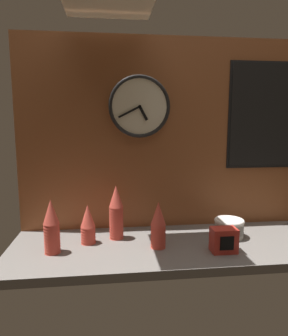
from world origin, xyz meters
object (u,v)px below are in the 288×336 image
object	(u,v)px
menu_board	(264,116)
napkin_dispenser	(224,240)
cup_stack_center	(158,225)
cup_stack_center_left	(116,212)
wall_clock	(140,107)
cup_stack_left	(88,224)
cup_stack_far_left	(52,226)
bowl_stack_right	(229,227)

from	to	relation	value
menu_board	napkin_dispenser	distance (m)	0.78
cup_stack_center	menu_board	bearing A→B (deg)	24.01
cup_stack_center_left	napkin_dispenser	bearing A→B (deg)	-24.61
cup_stack_center_left	wall_clock	size ratio (longest dim) A/B	0.84
cup_stack_left	wall_clock	xyz separation A→B (m)	(0.28, 0.19, 0.58)
cup_stack_far_left	napkin_dispenser	xyz separation A→B (m)	(0.78, -0.08, -0.07)
bowl_stack_right	wall_clock	distance (m)	0.79
cup_stack_left	napkin_dispenser	distance (m)	0.65
bowl_stack_right	cup_stack_center	bearing A→B (deg)	-166.75
cup_stack_far_left	napkin_dispenser	size ratio (longest dim) A/B	2.18
cup_stack_center_left	cup_stack_center	xyz separation A→B (m)	(0.19, -0.14, -0.03)
cup_stack_center	bowl_stack_right	world-z (taller)	cup_stack_center
cup_stack_center_left	cup_stack_center	bearing A→B (deg)	-35.47
napkin_dispenser	bowl_stack_right	bearing A→B (deg)	60.90
menu_board	bowl_stack_right	bearing A→B (deg)	-142.91
bowl_stack_right	napkin_dispenser	world-z (taller)	napkin_dispenser
cup_stack_left	cup_stack_center_left	bearing A→B (deg)	18.96
bowl_stack_right	wall_clock	world-z (taller)	wall_clock
cup_stack_center_left	cup_stack_far_left	size ratio (longest dim) A/B	1.11
cup_stack_center_left	bowl_stack_right	bearing A→B (deg)	-4.58
cup_stack_center_left	cup_stack_far_left	distance (m)	0.33
cup_stack_far_left	bowl_stack_right	bearing A→B (deg)	6.20
cup_stack_center	napkin_dispenser	bearing A→B (deg)	-16.09
cup_stack_center	cup_stack_far_left	bearing A→B (deg)	-179.55
wall_clock	napkin_dispenser	bearing A→B (deg)	-46.24
cup_stack_left	cup_stack_center	bearing A→B (deg)	-15.10
cup_stack_center	cup_stack_far_left	xyz separation A→B (m)	(-0.49, -0.00, 0.01)
cup_stack_center	napkin_dispenser	distance (m)	0.31
cup_stack_far_left	wall_clock	distance (m)	0.76
bowl_stack_right	menu_board	bearing A→B (deg)	37.09
bowl_stack_right	wall_clock	size ratio (longest dim) A/B	0.46
cup_stack_center_left	cup_stack_far_left	bearing A→B (deg)	-154.30
cup_stack_center	wall_clock	distance (m)	0.63
cup_stack_center_left	wall_clock	distance (m)	0.57
cup_stack_left	menu_board	bearing A→B (deg)	11.48
cup_stack_left	cup_stack_center_left	xyz separation A→B (m)	(0.14, 0.05, 0.04)
wall_clock	menu_board	world-z (taller)	menu_board
cup_stack_left	menu_board	size ratio (longest dim) A/B	0.33
napkin_dispenser	cup_stack_center	bearing A→B (deg)	163.91
cup_stack_center_left	cup_stack_center	size ratio (longest dim) A/B	1.25
bowl_stack_right	cup_stack_left	bearing A→B (deg)	-179.89
cup_stack_far_left	wall_clock	world-z (taller)	wall_clock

